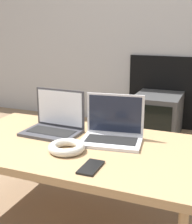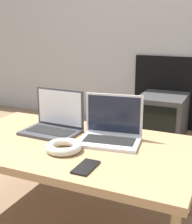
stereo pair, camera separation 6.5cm
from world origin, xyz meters
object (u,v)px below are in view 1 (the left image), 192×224
at_px(headphones, 67,147).
at_px(tv, 157,115).
at_px(phone, 91,167).
at_px(laptop_left, 55,123).
at_px(laptop_right, 113,130).

bearing_deg(headphones, tv, 85.97).
relative_size(phone, tv, 0.29).
bearing_deg(laptop_left, phone, -41.37).
relative_size(laptop_left, laptop_right, 0.94).
distance_m(laptop_right, phone, 0.35).
bearing_deg(phone, laptop_right, 93.84).
xyz_separation_m(laptop_left, headphones, (0.19, -0.22, -0.03)).
distance_m(phone, tv, 1.78).
relative_size(laptop_right, tv, 0.65).
bearing_deg(laptop_right, laptop_left, 171.67).
bearing_deg(tv, laptop_left, -102.00).
height_order(laptop_right, tv, laptop_right).
height_order(laptop_left, headphones, laptop_left).
distance_m(laptop_left, tv, 1.48).
bearing_deg(headphones, phone, -34.85).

